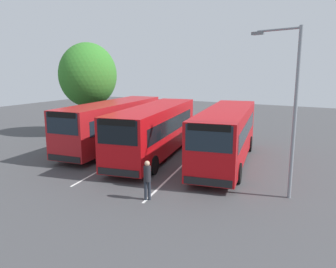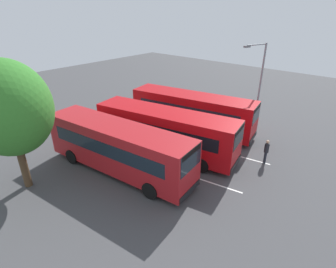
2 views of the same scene
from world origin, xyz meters
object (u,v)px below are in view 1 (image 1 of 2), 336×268
object	(u,v)px
pedestrian	(147,177)
depot_tree	(88,75)
bus_center_right	(226,134)
bus_center_left	(154,129)
bus_far_left	(112,123)
street_lamp	(291,102)

from	to	relation	value
pedestrian	depot_tree	bearing A→B (deg)	12.53
pedestrian	bus_center_right	bearing A→B (deg)	-46.35
bus_center_right	depot_tree	world-z (taller)	depot_tree
bus_center_left	depot_tree	distance (m)	9.92
pedestrian	depot_tree	xyz separation A→B (m)	(-9.93, -12.04, 3.98)
bus_center_left	depot_tree	bearing A→B (deg)	-124.36
bus_center_left	pedestrian	bearing A→B (deg)	17.27
bus_far_left	bus_center_right	bearing A→B (deg)	84.39
pedestrian	bus_far_left	bearing A→B (deg)	8.55
bus_far_left	street_lamp	xyz separation A→B (m)	(3.59, 12.43, 2.45)
bus_center_right	pedestrian	distance (m)	7.21
bus_center_right	pedestrian	size ratio (longest dim) A/B	6.22
street_lamp	depot_tree	bearing A→B (deg)	-0.87
pedestrian	depot_tree	distance (m)	16.11
street_lamp	depot_tree	world-z (taller)	depot_tree
street_lamp	pedestrian	bearing A→B (deg)	52.91
bus_far_left	pedestrian	world-z (taller)	bus_far_left
bus_center_right	pedestrian	world-z (taller)	bus_center_right
bus_center_right	bus_far_left	bearing A→B (deg)	-99.50
bus_far_left	depot_tree	world-z (taller)	depot_tree
bus_far_left	street_lamp	bearing A→B (deg)	66.98
bus_center_left	bus_center_right	xyz separation A→B (m)	(-0.83, 4.46, 0.00)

